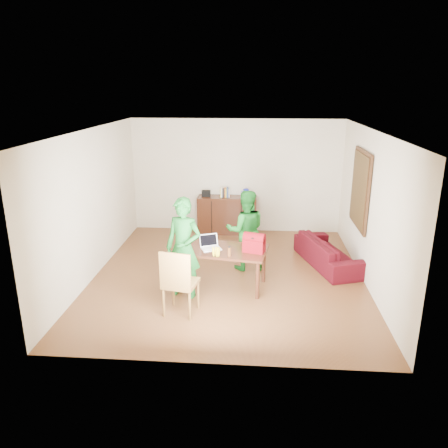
# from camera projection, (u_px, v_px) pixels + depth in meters

# --- Properties ---
(room) EXTENTS (5.20, 5.70, 2.90)m
(room) POSITION_uv_depth(u_px,v_px,m) (229.00, 207.00, 7.97)
(room) COLOR #482512
(room) RESTS_ON ground
(table) EXTENTS (1.62, 1.07, 0.71)m
(table) POSITION_uv_depth(u_px,v_px,m) (223.00, 253.00, 7.64)
(table) COLOR black
(table) RESTS_ON ground
(chair) EXTENTS (0.57, 0.56, 1.09)m
(chair) POSITION_uv_depth(u_px,v_px,m) (181.00, 295.00, 6.80)
(chair) COLOR brown
(chair) RESTS_ON ground
(person_near) EXTENTS (0.72, 0.58, 1.71)m
(person_near) POSITION_uv_depth(u_px,v_px,m) (184.00, 248.00, 7.23)
(person_near) COLOR #155F1F
(person_near) RESTS_ON ground
(person_far) EXTENTS (0.83, 0.69, 1.56)m
(person_far) POSITION_uv_depth(u_px,v_px,m) (246.00, 230.00, 8.35)
(person_far) COLOR #15621B
(person_far) RESTS_ON ground
(laptop) EXTENTS (0.39, 0.34, 0.23)m
(laptop) POSITION_uv_depth(u_px,v_px,m) (211.00, 247.00, 7.58)
(laptop) COLOR white
(laptop) RESTS_ON table
(bananas) EXTENTS (0.20, 0.15, 0.07)m
(bananas) POSITION_uv_depth(u_px,v_px,m) (216.00, 255.00, 7.27)
(bananas) COLOR gold
(bananas) RESTS_ON table
(bottle) EXTENTS (0.06, 0.06, 0.17)m
(bottle) POSITION_uv_depth(u_px,v_px,m) (229.00, 251.00, 7.27)
(bottle) COLOR #5D3115
(bottle) RESTS_ON table
(red_bag) EXTENTS (0.41, 0.30, 0.27)m
(red_bag) POSITION_uv_depth(u_px,v_px,m) (254.00, 244.00, 7.44)
(red_bag) COLOR maroon
(red_bag) RESTS_ON table
(sofa) EXTENTS (1.24, 1.97, 0.54)m
(sofa) POSITION_uv_depth(u_px,v_px,m) (328.00, 252.00, 8.66)
(sofa) COLOR #390807
(sofa) RESTS_ON ground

